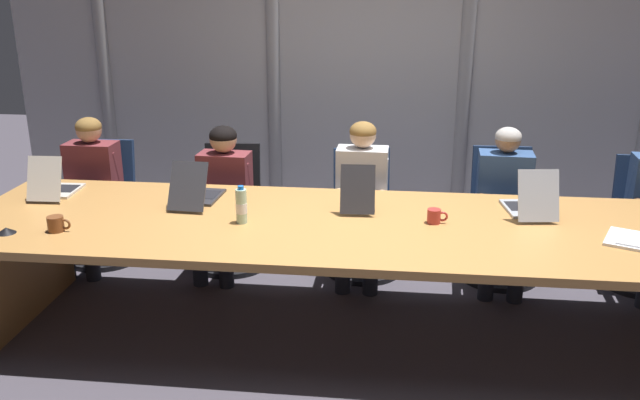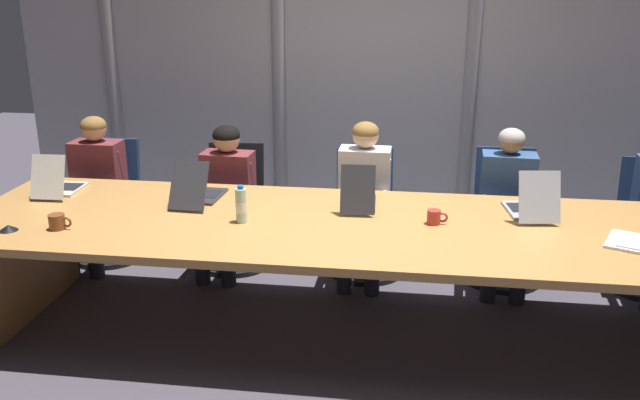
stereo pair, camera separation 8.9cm
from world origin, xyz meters
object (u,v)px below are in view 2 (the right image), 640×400
(laptop_left_mid, at_px, (199,192))
(office_chair_right_mid, at_px, (503,232))
(person_center, at_px, (363,193))
(conference_mic_middle, at_px, (8,228))
(water_bottle_primary, at_px, (241,206))
(person_left_end, at_px, (94,183))
(office_chair_left_mid, at_px, (235,220))
(coffee_mug_far, at_px, (58,222))
(coffee_mug_near, at_px, (435,217))
(laptop_left_end, at_px, (59,185))
(person_left_mid, at_px, (225,190))
(laptop_right_mid, at_px, (531,206))
(office_chair_center, at_px, (366,227))
(spiral_notepad, at_px, (629,242))
(laptop_center, at_px, (359,199))
(office_chair_left_end, at_px, (109,214))
(person_right_mid, at_px, (507,201))

(laptop_left_mid, xyz_separation_m, office_chair_right_mid, (2.09, 0.77, -0.47))
(person_center, relative_size, conference_mic_middle, 10.71)
(person_center, bearing_deg, water_bottle_primary, -33.62)
(person_left_end, distance_m, conference_mic_middle, 1.30)
(office_chair_left_mid, distance_m, conference_mic_middle, 1.79)
(office_chair_left_mid, bearing_deg, coffee_mug_far, -30.68)
(person_center, xyz_separation_m, water_bottle_primary, (-0.67, -0.97, 0.20))
(coffee_mug_near, bearing_deg, person_center, 120.16)
(laptop_left_end, bearing_deg, person_left_mid, -62.36)
(office_chair_left_mid, height_order, coffee_mug_far, office_chair_left_mid)
(laptop_left_mid, relative_size, office_chair_left_mid, 0.55)
(laptop_right_mid, xyz_separation_m, person_left_mid, (-2.12, 0.60, -0.18))
(laptop_right_mid, bearing_deg, office_chair_center, 47.44)
(laptop_left_end, relative_size, coffee_mug_near, 3.44)
(person_left_mid, xyz_separation_m, spiral_notepad, (2.60, -1.00, 0.13))
(coffee_mug_far, distance_m, spiral_notepad, 3.27)
(laptop_right_mid, xyz_separation_m, coffee_mug_far, (-2.79, -0.62, -0.02))
(coffee_mug_far, bearing_deg, coffee_mug_near, 10.03)
(person_left_end, bearing_deg, laptop_left_end, 5.06)
(laptop_center, xyz_separation_m, office_chair_center, (0.00, 0.76, -0.48))
(coffee_mug_far, bearing_deg, person_center, 35.69)
(laptop_right_mid, distance_m, person_left_mid, 2.21)
(office_chair_center, bearing_deg, person_left_end, -95.33)
(coffee_mug_near, bearing_deg, coffee_mug_far, -169.97)
(laptop_left_mid, distance_m, laptop_center, 1.06)
(water_bottle_primary, height_order, coffee_mug_far, water_bottle_primary)
(coffee_mug_near, bearing_deg, person_left_end, 161.97)
(coffee_mug_near, xyz_separation_m, conference_mic_middle, (-2.47, -0.45, -0.03))
(coffee_mug_far, bearing_deg, office_chair_left_mid, 63.72)
(office_chair_left_end, bearing_deg, coffee_mug_far, 13.33)
(person_center, height_order, person_right_mid, person_center)
(office_chair_left_mid, bearing_deg, office_chair_right_mid, 85.68)
(laptop_center, bearing_deg, office_chair_left_end, 67.68)
(office_chair_center, xyz_separation_m, conference_mic_middle, (-2.00, -1.44, 0.44))
(person_right_mid, height_order, coffee_mug_far, person_right_mid)
(water_bottle_primary, bearing_deg, person_right_mid, 29.67)
(office_chair_left_end, height_order, conference_mic_middle, office_chair_left_end)
(laptop_right_mid, bearing_deg, person_left_end, 72.02)
(laptop_left_mid, relative_size, office_chair_right_mid, 0.53)
(person_center, bearing_deg, office_chair_right_mid, 99.53)
(person_left_end, xyz_separation_m, person_left_mid, (1.04, -0.00, -0.01))
(laptop_left_mid, distance_m, person_center, 1.22)
(office_chair_right_mid, distance_m, person_left_mid, 2.12)
(laptop_center, xyz_separation_m, person_center, (-0.01, 0.60, -0.16))
(office_chair_left_end, height_order, water_bottle_primary, water_bottle_primary)
(laptop_left_end, bearing_deg, office_chair_left_mid, -56.57)
(office_chair_left_mid, bearing_deg, person_center, 77.00)
(person_right_mid, xyz_separation_m, spiral_notepad, (0.53, -1.00, 0.12))
(office_chair_left_mid, height_order, person_center, person_center)
(laptop_right_mid, relative_size, person_right_mid, 0.40)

